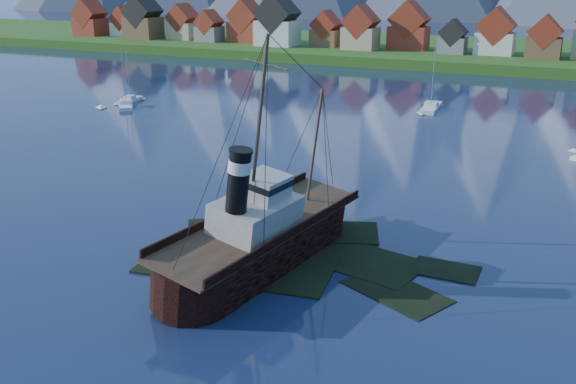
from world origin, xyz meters
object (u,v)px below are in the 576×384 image
at_px(sailboat_a, 126,105).
at_px(sailboat_b, 130,101).
at_px(sailboat_e, 431,108).
at_px(tugboat_wreck, 266,231).

xyz_separation_m(sailboat_a, sailboat_b, (-2.58, 4.61, -0.01)).
relative_size(sailboat_b, sailboat_e, 0.88).
relative_size(tugboat_wreck, sailboat_b, 2.52).
bearing_deg(tugboat_wreck, sailboat_a, 145.78).
distance_m(tugboat_wreck, sailboat_b, 85.83).
bearing_deg(sailboat_b, tugboat_wreck, -51.08).
distance_m(sailboat_a, sailboat_e, 62.36).
bearing_deg(sailboat_b, sailboat_a, -68.50).
bearing_deg(sailboat_a, sailboat_e, -15.94).
bearing_deg(sailboat_e, sailboat_b, -166.34).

